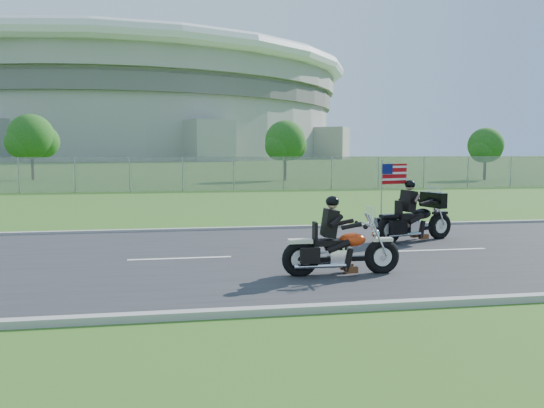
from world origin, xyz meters
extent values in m
plane|color=#2B591C|center=(0.00, 0.00, 0.00)|extent=(420.00, 420.00, 0.00)
cube|color=#28282B|center=(0.00, 0.00, 0.02)|extent=(120.00, 8.00, 0.04)
cube|color=#9E9B93|center=(0.00, 4.05, 0.05)|extent=(120.00, 0.18, 0.12)
cube|color=#9E9B93|center=(0.00, -4.05, 0.05)|extent=(120.00, 0.18, 0.12)
cube|color=gray|center=(-5.00, 20.00, 1.00)|extent=(60.00, 0.03, 2.00)
cylinder|color=#A3A099|center=(-20.00, 170.00, 10.00)|extent=(130.00, 130.00, 20.00)
cylinder|color=#605E5B|center=(-20.00, 170.00, 17.00)|extent=(132.00, 132.00, 4.00)
cylinder|color=#A3A099|center=(-20.00, 170.00, 23.00)|extent=(134.00, 134.00, 6.00)
torus|color=white|center=(-20.00, 170.00, 27.00)|extent=(140.40, 140.40, 4.40)
cylinder|color=#382316|center=(6.00, 30.00, 1.26)|extent=(0.22, 0.22, 2.52)
sphere|color=#155219|center=(6.00, 30.00, 3.15)|extent=(3.20, 3.20, 3.20)
sphere|color=#155219|center=(6.64, 30.48, 2.79)|extent=(2.40, 2.40, 2.40)
sphere|color=#155219|center=(5.44, 29.60, 2.70)|extent=(2.24, 2.24, 2.24)
cylinder|color=#382316|center=(-14.00, 34.00, 1.40)|extent=(0.22, 0.22, 2.80)
sphere|color=#155219|center=(-14.00, 34.00, 3.50)|extent=(3.60, 3.60, 3.60)
sphere|color=#155219|center=(-13.28, 34.54, 3.10)|extent=(2.70, 2.70, 2.70)
sphere|color=#155219|center=(-14.63, 33.55, 3.00)|extent=(2.52, 2.52, 2.52)
cylinder|color=#382316|center=(22.00, 28.00, 1.12)|extent=(0.22, 0.22, 2.24)
sphere|color=#155219|center=(22.00, 28.00, 2.80)|extent=(2.80, 2.80, 2.80)
sphere|color=#155219|center=(22.56, 28.42, 2.48)|extent=(2.10, 2.10, 2.10)
sphere|color=#155219|center=(21.51, 27.65, 2.40)|extent=(1.96, 1.96, 1.96)
torus|color=black|center=(1.79, -1.98, 0.36)|extent=(0.69, 0.18, 0.69)
torus|color=black|center=(0.21, -1.96, 0.36)|extent=(0.69, 0.18, 0.69)
ellipsoid|color=red|center=(1.20, -1.97, 0.69)|extent=(0.52, 0.30, 0.26)
cube|color=black|center=(0.72, -1.96, 0.65)|extent=(0.51, 0.28, 0.11)
cube|color=black|center=(0.77, -1.96, 1.01)|extent=(0.23, 0.37, 0.51)
sphere|color=black|center=(0.81, -1.96, 1.41)|extent=(0.25, 0.25, 0.25)
cube|color=silver|center=(1.57, -1.97, 1.13)|extent=(0.04, 0.43, 0.37)
torus|color=black|center=(4.74, 1.55, 0.37)|extent=(0.75, 0.38, 0.73)
torus|color=black|center=(3.14, 1.07, 0.37)|extent=(0.75, 0.38, 0.73)
ellipsoid|color=black|center=(4.15, 1.37, 0.73)|extent=(0.62, 0.46, 0.28)
cube|color=black|center=(3.66, 1.23, 0.69)|extent=(0.60, 0.44, 0.12)
cube|color=black|center=(3.71, 1.24, 1.07)|extent=(0.34, 0.45, 0.54)
sphere|color=black|center=(3.75, 1.25, 1.50)|extent=(0.33, 0.33, 0.27)
cube|color=black|center=(4.51, 1.48, 1.07)|extent=(0.44, 0.82, 0.39)
cube|color=#B70C11|center=(3.37, 1.34, 1.76)|extent=(0.76, 0.25, 0.51)
camera|label=1|loc=(-1.86, -11.37, 2.34)|focal=35.00mm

